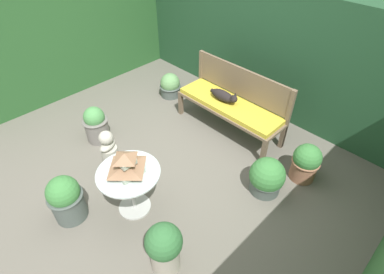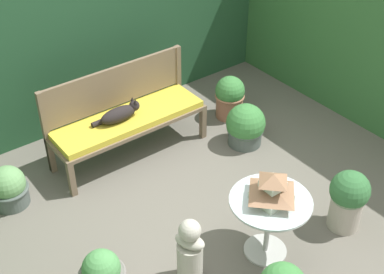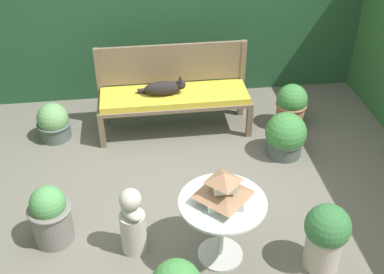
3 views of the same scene
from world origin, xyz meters
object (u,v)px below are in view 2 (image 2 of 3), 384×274
object	(u,v)px
cat	(120,114)
pagoda_birdhouse	(272,189)
garden_bench	(129,122)
potted_plant_table_near	(245,126)
potted_plant_bench_left	(348,198)
garden_bust	(190,253)
potted_plant_path_edge	(230,97)
patio_table	(270,212)
potted_plant_table_far	(9,188)

from	to	relation	value
cat	pagoda_birdhouse	bearing A→B (deg)	-82.55
garden_bench	potted_plant_table_near	xyz separation A→B (m)	(1.10, -0.60, -0.19)
garden_bench	potted_plant_bench_left	size ratio (longest dim) A/B	2.76
garden_bust	cat	bearing A→B (deg)	141.31
pagoda_birdhouse	potted_plant_path_edge	world-z (taller)	pagoda_birdhouse
garden_bench	potted_plant_path_edge	xyz separation A→B (m)	(1.32, -0.08, -0.15)
garden_bench	garden_bust	distance (m)	1.82
cat	potted_plant_table_near	distance (m)	1.39
garden_bench	potted_plant_path_edge	size ratio (longest dim) A/B	3.20
patio_table	potted_plant_bench_left	world-z (taller)	potted_plant_bench_left
patio_table	potted_plant_path_edge	distance (m)	2.16
potted_plant_table_far	cat	bearing A→B (deg)	-1.46
potted_plant_path_edge	pagoda_birdhouse	bearing A→B (deg)	-121.91
potted_plant_table_near	garden_bench	bearing A→B (deg)	151.31
patio_table	cat	bearing A→B (deg)	98.77
cat	potted_plant_table_far	xyz separation A→B (m)	(-1.23, 0.03, -0.37)
garden_bench	pagoda_birdhouse	xyz separation A→B (m)	(0.18, -1.90, 0.30)
garden_bust	potted_plant_table_near	xyz separation A→B (m)	(1.62, 1.14, -0.08)
potted_plant_table_far	potted_plant_path_edge	world-z (taller)	potted_plant_path_edge
cat	garden_bust	distance (m)	1.79
cat	potted_plant_table_far	distance (m)	1.29
cat	potted_plant_table_near	world-z (taller)	cat
potted_plant_path_edge	potted_plant_table_far	bearing A→B (deg)	177.86
cat	potted_plant_bench_left	xyz separation A→B (m)	(1.08, -2.09, -0.23)
garden_bench	pagoda_birdhouse	distance (m)	1.94
potted_plant_bench_left	potted_plant_table_near	world-z (taller)	potted_plant_bench_left
potted_plant_path_edge	garden_bust	bearing A→B (deg)	-137.86
cat	potted_plant_path_edge	distance (m)	1.46
garden_bench	potted_plant_table_far	xyz separation A→B (m)	(-1.34, 0.02, -0.22)
potted_plant_path_edge	garden_bench	bearing A→B (deg)	176.43
potted_plant_bench_left	garden_bench	bearing A→B (deg)	114.78
pagoda_birdhouse	potted_plant_path_edge	bearing A→B (deg)	58.09
garden_bench	patio_table	bearing A→B (deg)	-84.48
pagoda_birdhouse	potted_plant_bench_left	size ratio (longest dim) A/B	0.59
garden_bust	patio_table	bearing A→B (deg)	51.38
garden_bench	potted_plant_table_far	distance (m)	1.36
garden_bust	potted_plant_path_edge	size ratio (longest dim) A/B	1.23
pagoda_birdhouse	garden_bust	bearing A→B (deg)	166.82
patio_table	pagoda_birdhouse	xyz separation A→B (m)	(0.00, -0.00, 0.24)
potted_plant_table_far	garden_bench	bearing A→B (deg)	-0.73
potted_plant_bench_left	potted_plant_table_far	bearing A→B (deg)	137.46
cat	pagoda_birdhouse	size ratio (longest dim) A/B	1.46
patio_table	potted_plant_table_far	xyz separation A→B (m)	(-1.52, 1.92, -0.28)
patio_table	pagoda_birdhouse	distance (m)	0.24
potted_plant_table_far	potted_plant_bench_left	bearing A→B (deg)	-42.54
pagoda_birdhouse	garden_bust	size ratio (longest dim) A/B	0.56
pagoda_birdhouse	potted_plant_bench_left	distance (m)	0.90
potted_plant_table_far	patio_table	bearing A→B (deg)	-51.60
pagoda_birdhouse	potted_plant_table_near	world-z (taller)	pagoda_birdhouse
patio_table	pagoda_birdhouse	size ratio (longest dim) A/B	1.90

